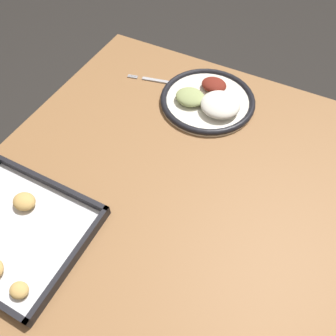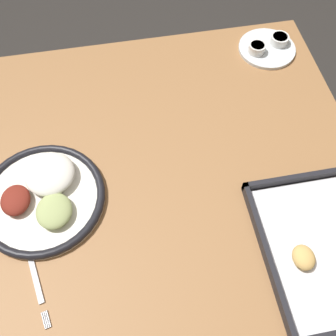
# 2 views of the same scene
# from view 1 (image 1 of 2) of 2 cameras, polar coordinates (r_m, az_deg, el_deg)

# --- Properties ---
(ground_plane) EXTENTS (8.00, 8.00, 0.00)m
(ground_plane) POSITION_cam_1_polar(r_m,az_deg,el_deg) (1.52, 0.26, -16.80)
(ground_plane) COLOR #282623
(dining_table) EXTENTS (0.98, 1.01, 0.71)m
(dining_table) POSITION_cam_1_polar(r_m,az_deg,el_deg) (0.97, 0.39, -4.82)
(dining_table) COLOR olive
(dining_table) RESTS_ON ground_plane
(dinner_plate) EXTENTS (0.30, 0.30, 0.05)m
(dinner_plate) POSITION_cam_1_polar(r_m,az_deg,el_deg) (1.06, 7.09, 11.69)
(dinner_plate) COLOR white
(dinner_plate) RESTS_ON dining_table
(fork) EXTENTS (0.19, 0.05, 0.00)m
(fork) POSITION_cam_1_polar(r_m,az_deg,el_deg) (1.15, -1.85, 14.96)
(fork) COLOR #B2B2B7
(fork) RESTS_ON dining_table
(baking_tray) EXTENTS (0.36, 0.30, 0.04)m
(baking_tray) POSITION_cam_1_polar(r_m,az_deg,el_deg) (0.87, -25.76, -9.78)
(baking_tray) COLOR black
(baking_tray) RESTS_ON dining_table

